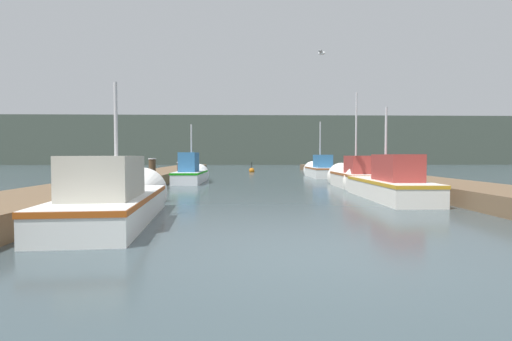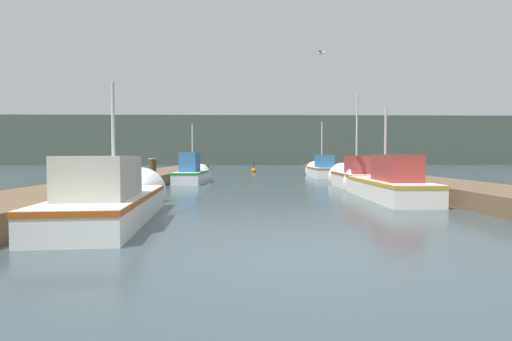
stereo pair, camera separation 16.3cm
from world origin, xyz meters
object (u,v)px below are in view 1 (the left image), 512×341
at_px(fishing_boat_0, 120,197).
at_px(fishing_boat_3, 192,173).
at_px(seagull_lead, 322,53).
at_px(mooring_piling_0, 180,171).
at_px(fishing_boat_2, 354,177).
at_px(mooring_piling_1, 152,174).
at_px(fishing_boat_4, 320,170).
at_px(channel_buoy, 252,171).
at_px(fishing_boat_1, 384,183).

relative_size(fishing_boat_0, fishing_boat_3, 1.19).
bearing_deg(fishing_boat_0, seagull_lead, 37.91).
bearing_deg(fishing_boat_0, mooring_piling_0, 88.78).
bearing_deg(mooring_piling_0, fishing_boat_0, -86.55).
xyz_separation_m(fishing_boat_2, mooring_piling_1, (-8.89, -0.77, 0.19)).
relative_size(fishing_boat_4, channel_buoy, 5.37).
height_order(fishing_boat_4, seagull_lead, seagull_lead).
distance_m(mooring_piling_0, seagull_lead, 11.99).
relative_size(mooring_piling_1, channel_buoy, 1.35).
relative_size(fishing_boat_2, fishing_boat_4, 1.02).
xyz_separation_m(fishing_boat_3, mooring_piling_1, (-1.11, -4.48, 0.18)).
height_order(fishing_boat_2, fishing_boat_4, fishing_boat_2).
height_order(fishing_boat_4, mooring_piling_1, fishing_boat_4).
distance_m(fishing_boat_3, channel_buoy, 13.11).
xyz_separation_m(fishing_boat_2, mooring_piling_0, (-8.75, 5.65, 0.05)).
xyz_separation_m(mooring_piling_0, mooring_piling_1, (-0.14, -6.42, 0.13)).
relative_size(fishing_boat_1, fishing_boat_4, 1.17).
height_order(fishing_boat_2, seagull_lead, seagull_lead).
bearing_deg(seagull_lead, channel_buoy, 30.78).
distance_m(fishing_boat_4, seagull_lead, 12.98).
height_order(fishing_boat_3, channel_buoy, fishing_boat_3).
bearing_deg(fishing_boat_2, fishing_boat_4, 90.28).
height_order(fishing_boat_4, mooring_piling_0, fishing_boat_4).
relative_size(fishing_boat_4, mooring_piling_0, 4.98).
xyz_separation_m(fishing_boat_1, mooring_piling_1, (-8.66, 3.64, 0.19)).
relative_size(fishing_boat_1, mooring_piling_1, 4.66).
distance_m(fishing_boat_2, mooring_piling_0, 10.42).
bearing_deg(fishing_boat_4, fishing_boat_1, -91.71).
distance_m(fishing_boat_2, seagull_lead, 6.08).
height_order(fishing_boat_2, fishing_boat_3, fishing_boat_2).
distance_m(fishing_boat_2, mooring_piling_1, 8.93).
bearing_deg(mooring_piling_0, channel_buoy, 67.35).
xyz_separation_m(fishing_boat_0, channel_buoy, (3.61, 24.84, -0.32)).
relative_size(fishing_boat_0, mooring_piling_1, 4.91).
bearing_deg(fishing_boat_4, mooring_piling_0, -161.36).
bearing_deg(mooring_piling_0, fishing_boat_2, -32.83).
xyz_separation_m(mooring_piling_1, channel_buoy, (4.60, 17.11, -0.53)).
bearing_deg(seagull_lead, fishing_boat_0, 157.10).
height_order(fishing_boat_0, seagull_lead, seagull_lead).
distance_m(fishing_boat_3, seagull_lead, 10.08).
bearing_deg(channel_buoy, fishing_boat_4, -60.17).
relative_size(fishing_boat_2, fishing_boat_3, 0.98).
height_order(fishing_boat_0, mooring_piling_0, fishing_boat_0).
relative_size(fishing_boat_3, seagull_lead, 9.95).
distance_m(fishing_boat_4, channel_buoy, 8.83).
xyz_separation_m(fishing_boat_0, seagull_lead, (5.75, 5.29, 4.71)).
xyz_separation_m(fishing_boat_2, seagull_lead, (-2.15, -3.21, 4.69)).
bearing_deg(fishing_boat_4, fishing_boat_3, -148.02).
height_order(mooring_piling_1, seagull_lead, seagull_lead).
bearing_deg(fishing_boat_4, seagull_lead, -100.96).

